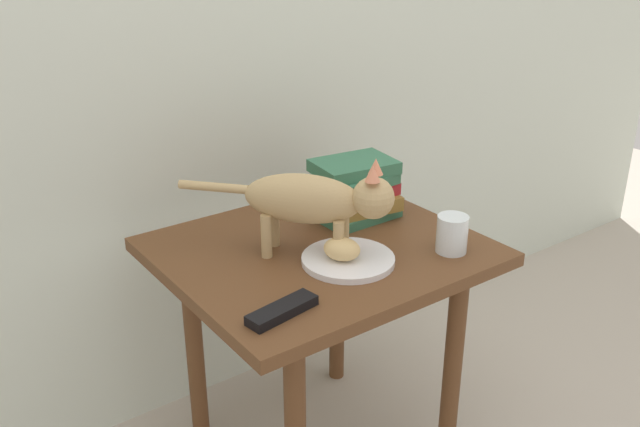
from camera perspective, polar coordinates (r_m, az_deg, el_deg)
side_table at (r=1.63m, az=-0.00°, el=-5.50°), size 0.69×0.60×0.59m
plate at (r=1.51m, az=2.16°, el=-3.83°), size 0.20×0.20×0.01m
bread_roll at (r=1.49m, az=1.79°, el=-2.92°), size 0.10×0.10×0.05m
cat at (r=1.49m, az=-0.30°, el=1.11°), size 0.34×0.38×0.23m
book_stack at (r=1.72m, az=2.82°, el=1.96°), size 0.21×0.17×0.15m
candle_jar at (r=1.58m, az=10.71°, el=-1.81°), size 0.07×0.07×0.08m
tv_remote at (r=1.33m, az=-3.10°, el=-7.88°), size 0.15×0.07×0.02m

